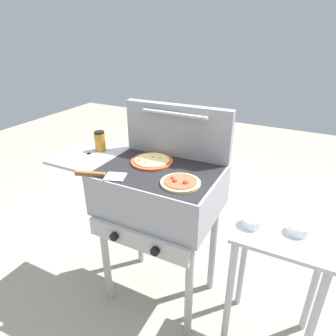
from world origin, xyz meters
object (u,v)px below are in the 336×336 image
at_px(pizza_cheese, 152,161).
at_px(topping_bowl_far, 252,222).
at_px(prep_table, 278,265).
at_px(sauce_jar, 100,141).
at_px(spatula, 101,175).
at_px(pizza_pepperoni, 181,182).
at_px(topping_bowl_near, 298,229).
at_px(grill, 157,193).

xyz_separation_m(pizza_cheese, topping_bowl_far, (0.59, -0.09, -0.16)).
bearing_deg(topping_bowl_far, prep_table, 10.07).
relative_size(sauce_jar, spatula, 0.45).
relative_size(pizza_cheese, topping_bowl_far, 2.28).
xyz_separation_m(pizza_pepperoni, sauce_jar, (-0.62, 0.17, 0.05)).
bearing_deg(pizza_cheese, sauce_jar, 177.58).
height_order(topping_bowl_near, topping_bowl_far, same).
relative_size(pizza_pepperoni, spatula, 0.73).
relative_size(pizza_cheese, spatula, 0.89).
distance_m(grill, topping_bowl_far, 0.52).
height_order(sauce_jar, topping_bowl_far, sauce_jar).
xyz_separation_m(sauce_jar, spatula, (0.22, -0.28, -0.05)).
bearing_deg(topping_bowl_far, pizza_cheese, 171.61).
distance_m(sauce_jar, prep_table, 1.20).
xyz_separation_m(grill, pizza_cheese, (-0.07, 0.07, 0.15)).
bearing_deg(pizza_cheese, pizza_pepperoni, -32.02).
bearing_deg(sauce_jar, pizza_cheese, -2.42).
xyz_separation_m(prep_table, topping_bowl_near, (0.05, 0.01, 0.23)).
relative_size(pizza_pepperoni, topping_bowl_near, 1.95).
relative_size(grill, pizza_pepperoni, 4.94).
bearing_deg(topping_bowl_near, spatula, -167.03).
height_order(sauce_jar, topping_bowl_near, sauce_jar).
bearing_deg(topping_bowl_far, sauce_jar, 173.89).
height_order(grill, prep_table, grill).
relative_size(prep_table, topping_bowl_near, 7.31).
relative_size(pizza_cheese, sauce_jar, 1.97).
relative_size(spatula, topping_bowl_near, 2.65).
xyz_separation_m(pizza_pepperoni, topping_bowl_far, (0.34, 0.07, -0.16)).
bearing_deg(grill, prep_table, 0.37).
distance_m(spatula, topping_bowl_far, 0.78).
bearing_deg(pizza_cheese, grill, -44.01).
xyz_separation_m(spatula, prep_table, (0.89, 0.20, -0.38)).
height_order(pizza_pepperoni, topping_bowl_far, pizza_pepperoni).
distance_m(pizza_cheese, sauce_jar, 0.37).
relative_size(topping_bowl_near, topping_bowl_far, 0.97).
distance_m(pizza_pepperoni, topping_bowl_near, 0.58).
xyz_separation_m(sauce_jar, prep_table, (1.11, -0.08, -0.44)).
distance_m(sauce_jar, topping_bowl_near, 1.18).
bearing_deg(topping_bowl_near, pizza_cheese, 176.51).
xyz_separation_m(pizza_cheese, sauce_jar, (-0.37, 0.02, 0.05)).
xyz_separation_m(grill, pizza_pepperoni, (0.18, -0.09, 0.15)).
xyz_separation_m(pizza_cheese, topping_bowl_near, (0.79, -0.05, -0.16)).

